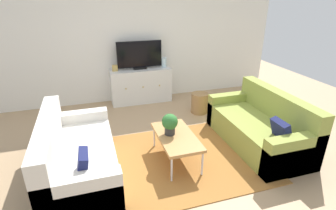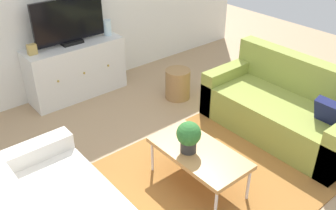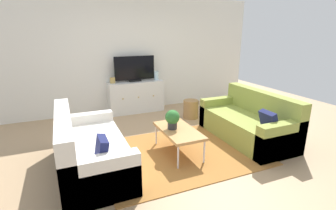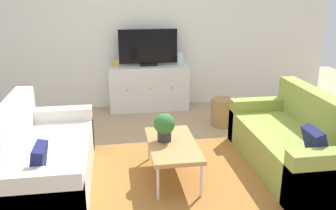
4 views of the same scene
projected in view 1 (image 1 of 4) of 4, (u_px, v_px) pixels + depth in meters
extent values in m
plane|color=tan|center=(175.00, 154.00, 4.05)|extent=(10.00, 10.00, 0.00)
cube|color=silver|center=(138.00, 39.00, 5.75)|extent=(6.40, 0.12, 2.70)
cube|color=#9E662D|center=(178.00, 159.00, 3.91)|extent=(2.50, 1.90, 0.01)
cube|color=silver|center=(81.00, 162.00, 3.50)|extent=(0.88, 1.81, 0.43)
cube|color=silver|center=(51.00, 152.00, 3.33)|extent=(0.20, 1.81, 0.86)
cube|color=silver|center=(80.00, 129.00, 4.19)|extent=(0.88, 0.18, 0.59)
cube|color=silver|center=(81.00, 199.00, 2.76)|extent=(0.88, 0.18, 0.59)
cube|color=#191E4C|center=(83.00, 165.00, 2.88)|extent=(0.15, 0.30, 0.31)
cube|color=olive|center=(256.00, 132.00, 4.24)|extent=(0.88, 1.81, 0.43)
cube|color=olive|center=(276.00, 117.00, 4.25)|extent=(0.20, 1.81, 0.86)
cube|color=olive|center=(231.00, 108.00, 4.93)|extent=(0.88, 0.18, 0.59)
cube|color=olive|center=(293.00, 156.00, 3.50)|extent=(0.88, 0.18, 0.59)
cube|color=#191E4C|center=(281.00, 131.00, 3.59)|extent=(0.19, 0.30, 0.32)
cube|color=#B7844C|center=(176.00, 137.00, 3.76)|extent=(0.51, 0.97, 0.04)
cylinder|color=silver|center=(172.00, 170.00, 3.40)|extent=(0.03, 0.03, 0.37)
cylinder|color=silver|center=(202.00, 164.00, 3.51)|extent=(0.03, 0.03, 0.37)
cylinder|color=silver|center=(154.00, 137.00, 4.18)|extent=(0.03, 0.03, 0.37)
cylinder|color=silver|center=(180.00, 133.00, 4.29)|extent=(0.03, 0.03, 0.37)
cylinder|color=#2D2D2D|center=(170.00, 131.00, 3.77)|extent=(0.15, 0.15, 0.11)
sphere|color=#2D6B2D|center=(170.00, 122.00, 3.71)|extent=(0.23, 0.23, 0.23)
cube|color=silver|center=(141.00, 85.00, 5.88)|extent=(1.32, 0.44, 0.75)
sphere|color=#B79338|center=(126.00, 89.00, 5.56)|extent=(0.03, 0.03, 0.03)
sphere|color=#B79338|center=(143.00, 87.00, 5.66)|extent=(0.03, 0.03, 0.03)
sphere|color=#B79338|center=(160.00, 85.00, 5.76)|extent=(0.03, 0.03, 0.03)
cube|color=black|center=(140.00, 68.00, 5.74)|extent=(0.28, 0.16, 0.04)
cube|color=black|center=(139.00, 54.00, 5.62)|extent=(0.97, 0.04, 0.56)
cylinder|color=silver|center=(164.00, 62.00, 5.84)|extent=(0.11, 0.11, 0.21)
cube|color=tan|center=(115.00, 68.00, 5.56)|extent=(0.11, 0.07, 0.13)
cylinder|color=#9E7547|center=(199.00, 103.00, 5.39)|extent=(0.34, 0.34, 0.41)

